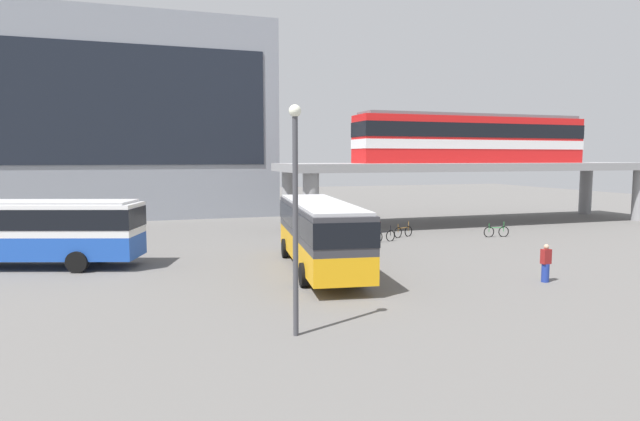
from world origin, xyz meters
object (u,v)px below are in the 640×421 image
object	(u,v)px
bus_secondary	(23,226)
pedestrian_walking_across	(546,264)
bicycle_brown	(403,232)
bus_main	(320,228)
bicycle_black	(384,236)
bicycle_green	(496,232)
train	(472,138)
station_building	(109,119)

from	to	relation	value
bus_secondary	pedestrian_walking_across	xyz separation A→B (m)	(21.71, -10.27, -1.23)
bicycle_brown	bus_main	bearing A→B (deg)	-135.74
bicycle_brown	bicycle_black	distance (m)	2.57
bicycle_green	pedestrian_walking_across	distance (m)	13.21
train	bus_secondary	xyz separation A→B (m)	(-30.52, -8.61, -4.83)
train	bicycle_green	xyz separation A→B (m)	(-2.69, -7.17, -6.46)
train	bicycle_brown	bearing A→B (deg)	-148.42
station_building	bicycle_brown	world-z (taller)	station_building
train	bicycle_green	size ratio (longest dim) A/B	10.98
bicycle_brown	station_building	bearing A→B (deg)	133.50
bicycle_black	pedestrian_walking_across	bearing A→B (deg)	-81.05
station_building	train	size ratio (longest dim) A/B	1.47
station_building	bus_main	world-z (taller)	station_building
bicycle_green	station_building	bearing A→B (deg)	138.68
bicycle_brown	pedestrian_walking_across	xyz separation A→B (m)	(-0.18, -13.57, 0.40)
bicycle_green	bicycle_black	xyz separation A→B (m)	(-8.01, 0.37, 0.00)
bicycle_black	bicycle_brown	bearing A→B (deg)	35.82
bus_secondary	bicycle_black	xyz separation A→B (m)	(19.81, 1.80, -1.63)
bicycle_black	bus_secondary	bearing A→B (deg)	-174.81
train	bus_secondary	size ratio (longest dim) A/B	1.73
train	pedestrian_walking_across	world-z (taller)	train
bicycle_green	pedestrian_walking_across	world-z (taller)	pedestrian_walking_across
bicycle_brown	bicycle_green	bearing A→B (deg)	-17.49
bicycle_green	pedestrian_walking_across	size ratio (longest dim) A/B	1.09
bus_main	bus_secondary	bearing A→B (deg)	159.35
train	bus_main	distance (m)	22.46
bus_main	bus_secondary	distance (m)	14.26
bus_main	bicycle_brown	xyz separation A→B (m)	(8.55, 8.33, -1.63)
bus_main	bicycle_green	world-z (taller)	bus_main
bus_secondary	bicycle_black	size ratio (longest dim) A/B	6.53
bicycle_brown	bicycle_green	xyz separation A→B (m)	(5.93, -1.87, 0.00)
bus_main	bicycle_green	distance (m)	15.94
station_building	bicycle_black	bearing A→B (deg)	-51.78
bus_secondary	bicycle_brown	xyz separation A→B (m)	(21.89, 3.30, -1.63)
bus_secondary	bicycle_green	distance (m)	27.91
bicycle_brown	bicycle_black	world-z (taller)	same
bus_secondary	bicycle_black	distance (m)	19.96
train	bicycle_black	bearing A→B (deg)	-147.56
bicycle_green	bicycle_brown	bearing A→B (deg)	162.51
pedestrian_walking_across	bicycle_brown	bearing A→B (deg)	89.24
bus_main	bicycle_green	size ratio (longest dim) A/B	6.34
bus_main	train	bearing A→B (deg)	38.44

